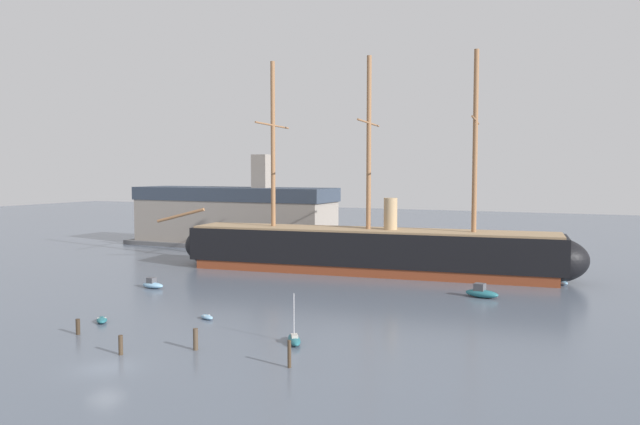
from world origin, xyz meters
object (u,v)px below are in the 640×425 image
Objects in this scene: tall_ship at (368,250)px; mooring_piling_midwater at (289,354)px; dockside_warehouse_left at (234,217)px; dinghy_distant_centre at (384,257)px; motorboat_alongside_stern at (481,293)px; sailboat_foreground_right at (294,339)px; motorboat_mid_left at (153,284)px; mooring_piling_left_pair at (121,345)px; mooring_piling_right_pair at (78,327)px; dinghy_near_centre at (207,317)px; dinghy_foreground_left at (102,320)px; mooring_piling_nearest at (196,339)px; dinghy_far_right at (561,282)px.

mooring_piling_midwater is at bearing -77.66° from tall_ship.
mooring_piling_midwater is at bearing -54.22° from dockside_warehouse_left.
dinghy_distant_centre is 33.68m from dockside_warehouse_left.
sailboat_foreground_right is at bearing -113.26° from motorboat_alongside_stern.
dockside_warehouse_left is (-14.57, 42.01, 5.49)m from motorboat_mid_left.
mooring_piling_left_pair is at bearing -142.36° from sailboat_foreground_right.
mooring_piling_midwater reaches higher than mooring_piling_right_pair.
dinghy_near_centre is 1.41× the size of mooring_piling_right_pair.
dinghy_distant_centre is at bearing 128.40° from motorboat_alongside_stern.
dinghy_near_centre is at bearing -34.04° from motorboat_mid_left.
dinghy_foreground_left is 20.91m from sailboat_foreground_right.
dinghy_foreground_left is at bearing 168.88° from mooring_piling_midwater.
motorboat_alongside_stern is at bearing -29.11° from dockside_warehouse_left.
mooring_piling_midwater is (22.21, -0.33, 0.34)m from mooring_piling_right_pair.
tall_ship is 28.36× the size of dinghy_foreground_left.
mooring_piling_right_pair is at bearing -133.74° from motorboat_alongside_stern.
motorboat_alongside_stern is 1.96× the size of dinghy_distant_centre.
motorboat_mid_left is 0.07× the size of dockside_warehouse_left.
mooring_piling_right_pair is at bearing -177.83° from mooring_piling_nearest.
mooring_piling_midwater is at bearing -34.26° from motorboat_mid_left.
dinghy_distant_centre is 60.92m from mooring_piling_midwater.
mooring_piling_right_pair is 67.06m from dockside_warehouse_left.
dinghy_distant_centre is (-2.85, 15.91, -3.23)m from tall_ship.
dinghy_distant_centre is at bearing 154.81° from dinghy_far_right.
sailboat_foreground_right is 44.36m from dinghy_far_right.
motorboat_alongside_stern is at bearing 16.53° from motorboat_mid_left.
dinghy_near_centre is 0.96× the size of mooring_piling_midwater.
tall_ship reaches higher than sailboat_foreground_right.
sailboat_foreground_right is 1.04× the size of motorboat_alongside_stern.
mooring_piling_left_pair reaches higher than mooring_piling_right_pair.
dockside_warehouse_left is at bearing 125.78° from mooring_piling_midwater.
dinghy_near_centre is at bearing 32.40° from dinghy_foreground_left.
dockside_warehouse_left is at bearing 150.89° from motorboat_alongside_stern.
dinghy_near_centre is (8.73, 5.54, -0.05)m from dinghy_foreground_left.
mooring_piling_nearest is (-18.20, -31.98, 0.33)m from motorboat_alongside_stern.
dinghy_near_centre is 0.62× the size of motorboat_mid_left.
tall_ship reaches higher than dinghy_near_centre.
mooring_piling_left_pair reaches higher than dinghy_distant_centre.
dinghy_distant_centre is at bearing 64.48° from motorboat_mid_left.
tall_ship is 31.28m from motorboat_mid_left.
dinghy_far_right is (26.58, 2.06, -3.15)m from tall_ship.
tall_ship reaches higher than dockside_warehouse_left.
dinghy_near_centre is 61.37m from dockside_warehouse_left.
mooring_piling_midwater is at bearing 11.37° from mooring_piling_left_pair.
tall_ship reaches higher than motorboat_alongside_stern.
tall_ship is 42.99m from mooring_piling_nearest.
mooring_piling_right_pair is (-12.65, -43.40, -2.75)m from tall_ship.
motorboat_alongside_stern is at bearing 41.04° from dinghy_foreground_left.
mooring_piling_nearest is (3.07, -58.82, 0.69)m from dinghy_distant_centre.
mooring_piling_midwater is at bearing -78.24° from dinghy_distant_centre.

